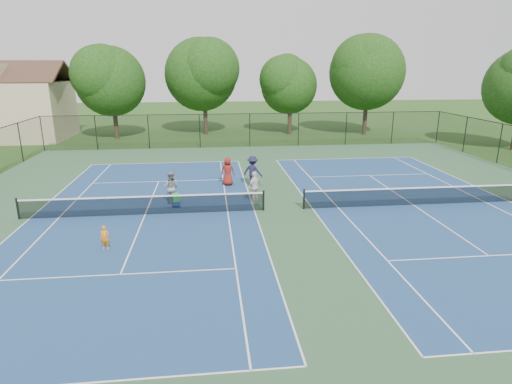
{
  "coord_description": "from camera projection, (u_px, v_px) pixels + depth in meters",
  "views": [
    {
      "loc": [
        -3.73,
        -20.57,
        7.12
      ],
      "look_at": [
        -1.55,
        -1.0,
        1.3
      ],
      "focal_mm": 30.0,
      "sensor_mm": 36.0,
      "label": 1
    }
  ],
  "objects": [
    {
      "name": "ground",
      "position": [
        284.0,
        210.0,
        22.02
      ],
      "size": [
        140.0,
        140.0,
        0.0
      ],
      "primitive_type": "plane",
      "color": "#234716",
      "rests_on": "ground"
    },
    {
      "name": "court_pad",
      "position": [
        284.0,
        210.0,
        22.02
      ],
      "size": [
        36.0,
        36.0,
        0.01
      ],
      "primitive_type": "cube",
      "color": "#305538",
      "rests_on": "ground"
    },
    {
      "name": "tennis_court_left",
      "position": [
        145.0,
        213.0,
        21.25
      ],
      "size": [
        12.0,
        23.83,
        1.07
      ],
      "color": "navy",
      "rests_on": "ground"
    },
    {
      "name": "tennis_court_right",
      "position": [
        413.0,
        203.0,
        22.73
      ],
      "size": [
        12.0,
        23.83,
        1.07
      ],
      "color": "navy",
      "rests_on": "ground"
    },
    {
      "name": "perimeter_fence",
      "position": [
        284.0,
        180.0,
        21.56
      ],
      "size": [
        36.08,
        36.08,
        3.02
      ],
      "color": "black",
      "rests_on": "ground"
    },
    {
      "name": "tree_back_a",
      "position": [
        112.0,
        77.0,
        41.8
      ],
      "size": [
        6.8,
        6.8,
        9.15
      ],
      "color": "#2D2116",
      "rests_on": "ground"
    },
    {
      "name": "tree_back_b",
      "position": [
        204.0,
        71.0,
        44.5
      ],
      "size": [
        7.6,
        7.6,
        10.03
      ],
      "color": "#2D2116",
      "rests_on": "ground"
    },
    {
      "name": "tree_back_c",
      "position": [
        291.0,
        82.0,
        44.82
      ],
      "size": [
        6.0,
        6.0,
        8.4
      ],
      "color": "#2D2116",
      "rests_on": "ground"
    },
    {
      "name": "tree_back_d",
      "position": [
        368.0,
        69.0,
        44.34
      ],
      "size": [
        7.8,
        7.8,
        10.37
      ],
      "color": "#2D2116",
      "rests_on": "ground"
    },
    {
      "name": "clapboard_house",
      "position": [
        13.0,
        108.0,
        42.52
      ],
      "size": [
        10.8,
        8.1,
        7.65
      ],
      "color": "tan",
      "rests_on": "ground"
    },
    {
      "name": "child_player",
      "position": [
        105.0,
        238.0,
        17.16
      ],
      "size": [
        0.37,
        0.25,
        1.0
      ],
      "primitive_type": "imported",
      "rotation": [
        0.0,
        0.0,
        -0.03
      ],
      "color": "orange",
      "rests_on": "ground"
    },
    {
      "name": "instructor",
      "position": [
        171.0,
        187.0,
        22.85
      ],
      "size": [
        1.02,
        0.9,
        1.77
      ],
      "primitive_type": "imported",
      "rotation": [
        0.0,
        0.0,
        2.82
      ],
      "color": "gray",
      "rests_on": "ground"
    },
    {
      "name": "bystander_a",
      "position": [
        255.0,
        187.0,
        23.08
      ],
      "size": [
        1.01,
        0.98,
        1.7
      ],
      "primitive_type": "imported",
      "rotation": [
        0.0,
        0.0,
        3.88
      ],
      "color": "silver",
      "rests_on": "ground"
    },
    {
      "name": "bystander_b",
      "position": [
        253.0,
        171.0,
        26.06
      ],
      "size": [
        1.41,
        1.2,
        1.89
      ],
      "primitive_type": "imported",
      "rotation": [
        0.0,
        0.0,
        2.64
      ],
      "color": "#1A1938",
      "rests_on": "ground"
    },
    {
      "name": "bystander_c",
      "position": [
        228.0,
        171.0,
        26.33
      ],
      "size": [
        0.95,
        0.71,
        1.75
      ],
      "primitive_type": "imported",
      "rotation": [
        0.0,
        0.0,
        2.95
      ],
      "color": "maroon",
      "rests_on": "ground"
    },
    {
      "name": "ball_crate",
      "position": [
        176.0,
        204.0,
        22.4
      ],
      "size": [
        0.44,
        0.38,
        0.32
      ],
      "primitive_type": "cube",
      "rotation": [
        0.0,
        0.0,
        0.19
      ],
      "color": "navy",
      "rests_on": "ground"
    },
    {
      "name": "ball_hopper",
      "position": [
        176.0,
        197.0,
        22.3
      ],
      "size": [
        0.41,
        0.37,
        0.42
      ],
      "primitive_type": "cube",
      "rotation": [
        0.0,
        0.0,
        0.31
      ],
      "color": "green",
      "rests_on": "ball_crate"
    }
  ]
}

